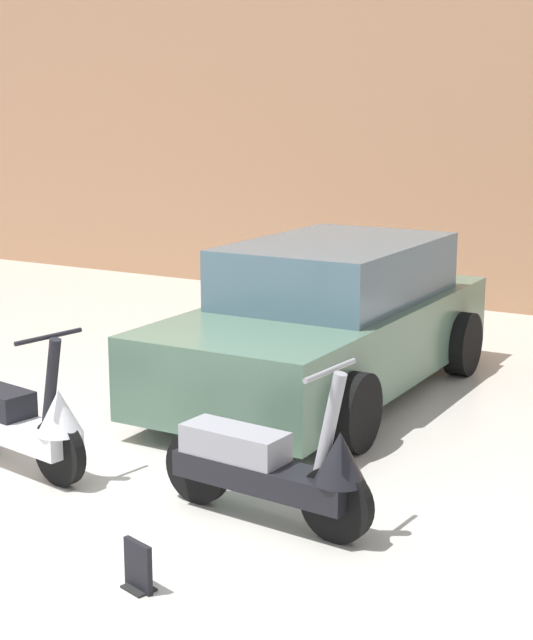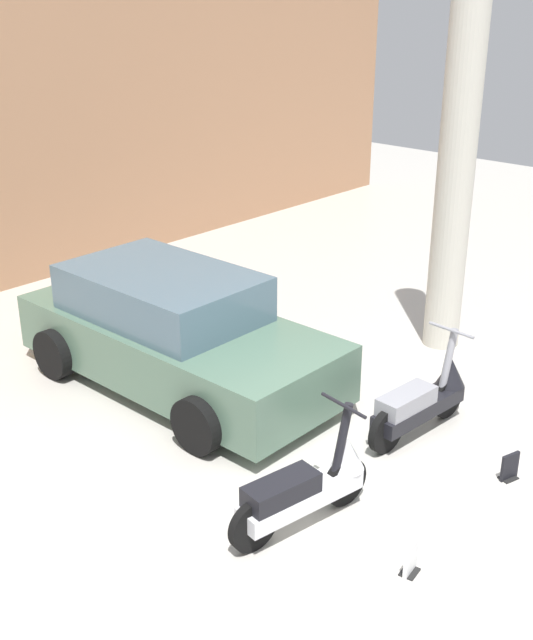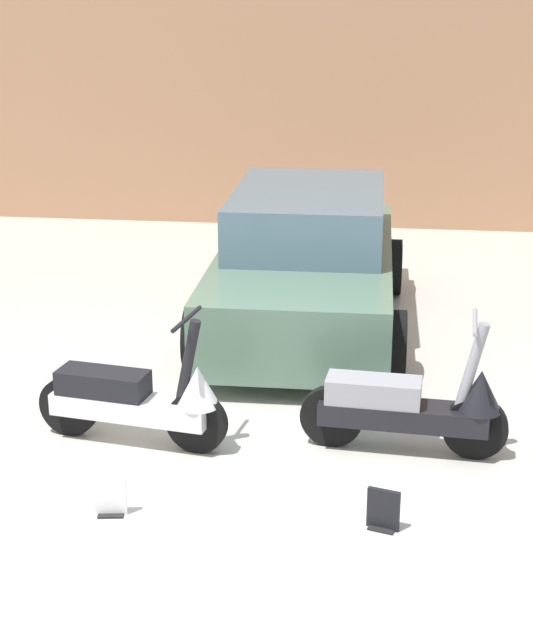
# 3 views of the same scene
# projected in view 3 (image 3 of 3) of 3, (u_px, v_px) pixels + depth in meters

# --- Properties ---
(ground_plane) EXTENTS (28.00, 28.00, 0.00)m
(ground_plane) POSITION_uv_depth(u_px,v_px,m) (186.00, 475.00, 6.57)
(ground_plane) COLOR beige
(wall_back) EXTENTS (19.60, 0.12, 4.10)m
(wall_back) POSITION_uv_depth(u_px,v_px,m) (294.00, 70.00, 12.69)
(wall_back) COLOR tan
(wall_back) RESTS_ON ground_plane
(scooter_front_left) EXTENTS (1.42, 0.55, 1.00)m
(scooter_front_left) POSITION_uv_depth(u_px,v_px,m) (139.00, 398.00, 6.90)
(scooter_front_left) COLOR black
(scooter_front_left) RESTS_ON ground_plane
(scooter_front_right) EXTENTS (1.45, 0.52, 1.01)m
(scooter_front_right) POSITION_uv_depth(u_px,v_px,m) (413.00, 405.00, 6.77)
(scooter_front_right) COLOR black
(scooter_front_right) RESTS_ON ground_plane
(car_rear_left) EXTENTS (1.87, 3.81, 1.29)m
(car_rear_left) POSITION_uv_depth(u_px,v_px,m) (307.00, 263.00, 9.24)
(car_rear_left) COLOR #51705B
(car_rear_left) RESTS_ON ground_plane
(placard_near_left_scooter) EXTENTS (0.20, 0.14, 0.26)m
(placard_near_left_scooter) POSITION_uv_depth(u_px,v_px,m) (110.00, 498.00, 6.05)
(placard_near_left_scooter) COLOR black
(placard_near_left_scooter) RESTS_ON ground_plane
(placard_near_right_scooter) EXTENTS (0.20, 0.16, 0.26)m
(placard_near_right_scooter) POSITION_uv_depth(u_px,v_px,m) (383.00, 511.00, 5.89)
(placard_near_right_scooter) COLOR black
(placard_near_right_scooter) RESTS_ON ground_plane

